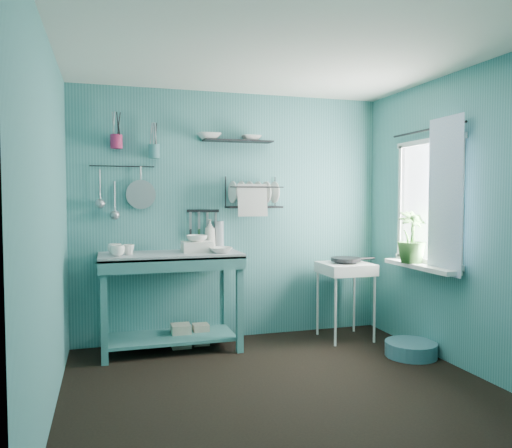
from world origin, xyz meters
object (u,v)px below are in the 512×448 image
object	(u,v)px
wash_tub	(197,247)
utensil_cup_magenta	(116,142)
work_counter	(171,301)
colander	(141,194)
soap_bottle	(210,234)
storage_tin_large	(181,336)
storage_tin_small	(201,334)
frying_pan	(346,259)
dish_rack	(254,192)
mug_right	(115,249)
potted_plant	(412,237)
mug_mid	(129,250)
water_bottle	(219,235)
mug_left	(118,251)
utensil_cup_teal	(154,151)
floor_basin	(411,349)
hotplate_stand	(345,301)

from	to	relation	value
wash_tub	utensil_cup_magenta	bearing A→B (deg)	164.13
work_counter	colander	world-z (taller)	colander
soap_bottle	utensil_cup_magenta	distance (m)	1.26
storage_tin_large	storage_tin_small	xyz separation A→B (m)	(0.20, 0.03, -0.01)
frying_pan	dish_rack	distance (m)	1.16
wash_tub	frying_pan	xyz separation A→B (m)	(1.50, -0.12, -0.16)
wash_tub	storage_tin_small	size ratio (longest dim) A/B	1.40
mug_right	storage_tin_large	xyz separation A→B (m)	(0.60, 0.05, -0.86)
potted_plant	soap_bottle	bearing A→B (deg)	153.16
mug_mid	water_bottle	size ratio (longest dim) A/B	0.36
work_counter	soap_bottle	bearing A→B (deg)	22.41
mug_mid	frying_pan	xyz separation A→B (m)	(2.13, -0.08, -0.16)
mug_mid	wash_tub	bearing A→B (deg)	3.63
water_bottle	mug_left	bearing A→B (deg)	-159.19
utensil_cup_teal	frying_pan	bearing A→B (deg)	-9.75
mug_mid	potted_plant	world-z (taller)	potted_plant
mug_left	utensil_cup_teal	world-z (taller)	utensil_cup_teal
floor_basin	work_counter	bearing A→B (deg)	157.97
mug_left	soap_bottle	size ratio (longest dim) A/B	0.41
potted_plant	frying_pan	bearing A→B (deg)	126.65
mug_left	mug_right	xyz separation A→B (m)	(-0.02, 0.16, 0.00)
water_bottle	utensil_cup_teal	size ratio (longest dim) A/B	2.15
dish_rack	colander	distance (m)	1.11
mug_mid	soap_bottle	xyz separation A→B (m)	(0.80, 0.26, 0.10)
mug_right	utensil_cup_magenta	size ratio (longest dim) A/B	0.95
wash_tub	colander	xyz separation A→B (m)	(-0.50, 0.23, 0.50)
mug_mid	utensil_cup_magenta	bearing A→B (deg)	110.22
soap_bottle	mug_mid	bearing A→B (deg)	-162.00
work_counter	mug_mid	distance (m)	0.64
hotplate_stand	colander	distance (m)	2.30
utensil_cup_magenta	potted_plant	world-z (taller)	utensil_cup_magenta
hotplate_stand	dish_rack	bearing A→B (deg)	165.75
potted_plant	storage_tin_small	xyz separation A→B (m)	(-1.85, 0.76, -0.97)
mug_left	storage_tin_large	size ratio (longest dim) A/B	0.56
mug_mid	dish_rack	world-z (taller)	dish_rack
utensil_cup_magenta	storage_tin_small	xyz separation A→B (m)	(0.77, -0.10, -1.86)
mug_right	utensil_cup_magenta	xyz separation A→B (m)	(0.03, 0.18, 0.99)
hotplate_stand	utensil_cup_magenta	distance (m)	2.74
mug_left	potted_plant	bearing A→B (deg)	-11.11
mug_left	water_bottle	world-z (taller)	water_bottle
frying_pan	utensil_cup_teal	distance (m)	2.18
water_bottle	storage_tin_large	world-z (taller)	water_bottle
mug_left	mug_right	size ratio (longest dim) A/B	1.00
mug_left	frying_pan	size ratio (longest dim) A/B	0.41
mug_mid	storage_tin_large	world-z (taller)	mug_mid
mug_right	utensil_cup_teal	distance (m)	1.00
wash_tub	floor_basin	distance (m)	2.18
work_counter	frying_pan	size ratio (longest dim) A/B	4.34
work_counter	utensil_cup_teal	distance (m)	1.44
wash_tub	utensil_cup_teal	distance (m)	1.00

